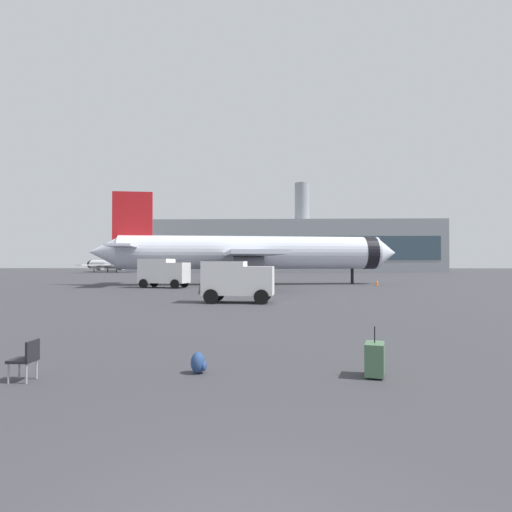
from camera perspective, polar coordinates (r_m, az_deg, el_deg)
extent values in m
cylinder|color=silver|center=(50.53, -0.53, 0.46)|extent=(30.23, 8.29, 3.80)
cone|color=silver|center=(54.71, 16.59, 0.39)|extent=(2.92, 3.93, 3.61)
cone|color=silver|center=(51.45, -19.24, 0.49)|extent=(3.68, 3.86, 3.42)
cylinder|color=black|center=(53.87, 14.44, 0.40)|extent=(1.97, 4.04, 3.88)
cube|color=silver|center=(58.39, -2.36, -0.02)|extent=(7.16, 16.54, 0.36)
cube|color=silver|center=(42.46, -0.70, 0.31)|extent=(7.16, 16.54, 0.36)
cylinder|color=gray|center=(55.90, -2.16, -1.31)|extent=(3.50, 2.66, 2.20)
cylinder|color=gray|center=(44.94, -1.04, -1.41)|extent=(3.50, 2.66, 2.20)
cube|color=red|center=(51.08, -15.81, 4.52)|extent=(4.40, 1.02, 6.40)
cube|color=silver|center=(54.12, -15.82, 1.04)|extent=(3.48, 6.32, 0.24)
cube|color=silver|center=(47.81, -17.02, 1.30)|extent=(3.48, 6.32, 0.24)
cylinder|color=black|center=(53.19, 12.44, -2.60)|extent=(0.36, 0.36, 1.80)
cylinder|color=black|center=(52.75, -2.98, -2.64)|extent=(0.44, 0.44, 1.80)
cylinder|color=black|center=(47.97, -2.60, -2.81)|extent=(0.44, 0.44, 1.80)
cylinder|color=white|center=(120.87, -18.57, -1.03)|extent=(15.49, 11.49, 2.18)
cone|color=white|center=(128.58, -20.97, -1.01)|extent=(2.31, 2.49, 2.07)
cone|color=white|center=(113.22, -15.78, -1.06)|extent=(2.63, 2.66, 1.97)
cylinder|color=black|center=(127.52, -20.66, -1.01)|extent=(1.92, 2.29, 2.23)
cube|color=white|center=(117.79, -20.23, -1.11)|extent=(7.45, 9.16, 0.21)
cube|color=white|center=(123.13, -16.67, -1.12)|extent=(7.45, 9.16, 0.21)
cylinder|color=gray|center=(118.60, -19.66, -1.47)|extent=(2.23, 2.08, 1.26)
cylinder|color=gray|center=(122.27, -17.21, -1.47)|extent=(2.23, 2.08, 1.26)
cube|color=orange|center=(114.64, -16.32, -0.02)|extent=(2.21, 1.59, 3.68)
cube|color=white|center=(113.29, -16.97, -0.88)|extent=(3.17, 3.69, 0.14)
cube|color=white|center=(115.54, -15.52, -0.88)|extent=(3.17, 3.69, 0.14)
cylinder|color=black|center=(126.57, -20.38, -1.74)|extent=(0.21, 0.21, 1.03)
cylinder|color=black|center=(119.15, -18.80, -1.81)|extent=(0.25, 0.25, 1.03)
cylinder|color=black|center=(120.76, -17.72, -1.80)|extent=(0.25, 0.25, 1.03)
cube|color=white|center=(44.14, -10.06, -2.17)|extent=(2.10, 2.50, 2.04)
cube|color=#1E232D|center=(43.85, -9.21, -1.55)|extent=(0.49, 1.95, 0.84)
cube|color=white|center=(45.17, -12.85, -1.90)|extent=(3.51, 2.80, 2.40)
cylinder|color=black|center=(45.18, -9.33, -3.49)|extent=(0.93, 0.40, 0.90)
cylinder|color=black|center=(43.08, -10.54, -3.61)|extent=(0.93, 0.40, 0.90)
cylinder|color=black|center=(46.61, -13.14, -3.40)|extent=(0.93, 0.40, 0.90)
cylinder|color=black|center=(44.58, -14.48, -3.51)|extent=(0.93, 0.40, 0.90)
cube|color=white|center=(27.31, 0.43, -3.23)|extent=(1.90, 2.12, 1.78)
cube|color=#1E232D|center=(27.23, 2.00, -2.36)|extent=(0.21, 1.80, 0.74)
cube|color=white|center=(27.60, -4.12, -2.88)|extent=(2.78, 2.18, 2.10)
cylinder|color=black|center=(28.39, 1.08, -5.04)|extent=(0.91, 0.28, 0.90)
cylinder|color=black|center=(26.30, 0.69, -5.37)|extent=(0.91, 0.28, 0.90)
cylinder|color=black|center=(28.81, -5.05, -4.98)|extent=(0.91, 0.28, 0.90)
cylinder|color=black|center=(26.76, -5.92, -5.29)|extent=(0.91, 0.28, 0.90)
cube|color=#F2590C|center=(59.72, 1.83, -3.28)|extent=(0.44, 0.44, 0.04)
cone|color=#F2590C|center=(59.70, 1.83, -2.96)|extent=(0.36, 0.36, 0.63)
cylinder|color=white|center=(59.70, 1.83, -2.93)|extent=(0.23, 0.23, 0.10)
cube|color=#F2590C|center=(50.64, 15.48, -3.68)|extent=(0.44, 0.44, 0.04)
cone|color=#F2590C|center=(50.62, 15.48, -3.31)|extent=(0.36, 0.36, 0.62)
cylinder|color=white|center=(50.62, 15.48, -3.27)|extent=(0.23, 0.23, 0.10)
cube|color=#476B4C|center=(10.19, 15.24, -12.82)|extent=(0.56, 0.73, 0.70)
cylinder|color=black|center=(10.09, 15.22, -9.87)|extent=(0.02, 0.02, 0.36)
cylinder|color=black|center=(10.48, 15.31, -14.44)|extent=(0.09, 0.05, 0.08)
cylinder|color=black|center=(10.05, 15.17, -15.04)|extent=(0.09, 0.05, 0.08)
ellipsoid|color=navy|center=(10.25, -7.60, -13.62)|extent=(0.32, 0.40, 0.48)
ellipsoid|color=navy|center=(10.25, -6.80, -14.04)|extent=(0.12, 0.28, 0.24)
cube|color=black|center=(10.69, -28.13, -11.90)|extent=(0.49, 0.49, 0.06)
cube|color=black|center=(10.54, -27.13, -10.84)|extent=(0.06, 0.48, 0.40)
cylinder|color=#999EA5|center=(10.67, -29.59, -13.11)|extent=(0.04, 0.04, 0.44)
cylinder|color=#999EA5|center=(10.99, -28.49, -12.76)|extent=(0.04, 0.04, 0.44)
cylinder|color=#999EA5|center=(10.48, -27.77, -13.36)|extent=(0.04, 0.04, 0.44)
cylinder|color=#999EA5|center=(10.80, -26.71, -12.98)|extent=(0.04, 0.04, 0.44)
cube|color=gray|center=(133.31, 3.21, 1.21)|extent=(92.78, 21.94, 14.83)
cube|color=#334756|center=(122.28, 3.32, 1.06)|extent=(88.14, 0.10, 6.68)
cylinder|color=gray|center=(134.79, 6.02, 6.92)|extent=(4.40, 4.40, 12.00)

